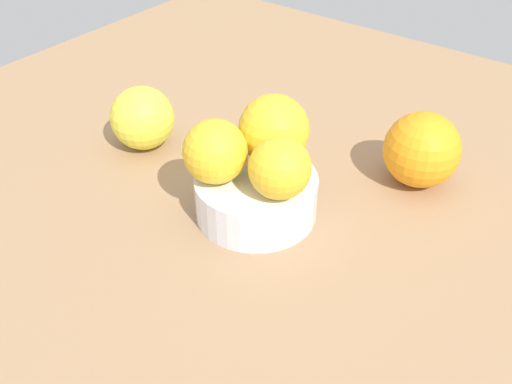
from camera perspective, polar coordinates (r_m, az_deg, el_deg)
ground_plane at (r=64.20cm, az=0.00°, el=-2.73°), size 110.00×110.00×2.00cm
fruit_bowl at (r=62.16cm, az=0.00°, el=-0.43°), size 13.17×13.17×4.73cm
orange_in_bowl_0 at (r=61.43cm, az=1.76°, el=6.15°), size 7.59×7.59×7.59cm
orange_in_bowl_1 at (r=56.62cm, az=2.35°, el=2.36°), size 6.32×6.32×6.32cm
orange_in_bowl_2 at (r=58.81cm, az=-4.04°, el=3.99°), size 6.70×6.70×6.70cm
orange_loose_0 at (r=73.96cm, az=-11.13°, el=7.15°), size 7.96×7.96×7.96cm
orange_loose_1 at (r=68.38cm, az=16.00°, el=4.02°), size 8.74×8.74×8.74cm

